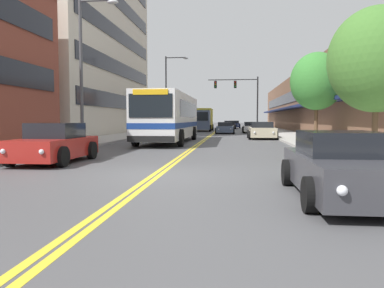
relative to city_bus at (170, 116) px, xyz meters
The scene contains 21 objects.
ground_plane 22.48m from the city_bus, 84.54° to the left, with size 240.00×240.00×0.00m, color #4C4C4F.
sidewalk_left 22.97m from the city_bus, 103.20° to the left, with size 3.73×106.00×0.14m.
sidewalk_right 24.30m from the city_bus, 66.94° to the left, with size 3.73×106.00×0.14m.
centre_line 22.48m from the city_bus, 84.54° to the left, with size 0.34×106.00×0.01m.
storefront_row_right 27.26m from the city_bus, 55.06° to the left, with size 9.10×68.00×7.07m.
city_bus is the anchor object (origin of this frame).
car_red_parked_left_near 12.41m from the city_bus, 100.09° to the right, with size 2.05×4.22×1.43m.
car_silver_parked_left_mid 14.23m from the city_bus, 98.81° to the left, with size 2.03×4.57×1.17m.
car_dark_grey_parked_right_foreground 18.53m from the city_bus, 69.67° to the right, with size 1.97×4.38×1.32m.
car_champagne_parked_right_mid 8.33m from the city_bus, 37.65° to the left, with size 2.20×4.38×1.35m.
car_white_parked_right_far 19.49m from the city_bus, 70.78° to the left, with size 2.16×4.83×1.24m.
car_navy_moving_lead 40.98m from the city_bus, 83.80° to the left, with size 2.21×4.44×1.29m.
car_slate_blue_moving_second 16.37m from the city_bus, 77.96° to the left, with size 2.04×4.63×1.23m.
car_charcoal_moving_third 34.82m from the city_bus, 83.92° to the left, with size 2.11×4.19×1.29m.
box_truck 24.07m from the city_bus, 89.59° to the left, with size 2.81×6.90×2.96m.
traffic_signal_mast 24.10m from the city_bus, 77.37° to the left, with size 6.39×0.38×6.93m.
street_lamp_left_near 8.21m from the city_bus, 111.85° to the right, with size 2.00×0.28×7.43m.
street_lamp_left_far 16.76m from the city_bus, 99.88° to the left, with size 2.58×0.28×8.47m.
street_tree_right_near 14.99m from the city_bus, 52.76° to the right, with size 3.19×3.19×5.15m.
street_tree_right_mid 9.92m from the city_bus, ahead, with size 3.41×3.41×5.76m.
fire_hydrant 11.50m from the city_bus, 45.05° to the right, with size 0.28×0.20×0.89m.
Camera 1 is at (2.13, -10.34, 1.57)m, focal length 35.00 mm.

